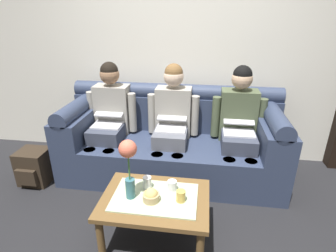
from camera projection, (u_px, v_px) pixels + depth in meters
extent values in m
plane|color=black|center=(152.00, 252.00, 2.07)|extent=(14.00, 14.00, 0.00)
cube|color=silver|center=(179.00, 36.00, 3.05)|extent=(6.00, 0.12, 2.90)
cube|color=#2D3851|center=(171.00, 158.00, 2.99)|extent=(2.34, 0.88, 0.42)
cube|color=#2D3851|center=(175.00, 113.00, 3.13)|extent=(2.34, 0.22, 0.40)
cylinder|color=#2D3851|center=(175.00, 92.00, 3.03)|extent=(2.34, 0.18, 0.18)
cube|color=#2D3851|center=(80.00, 124.00, 2.98)|extent=(0.28, 0.88, 0.28)
cylinder|color=#2D3851|center=(78.00, 108.00, 2.91)|extent=(0.18, 0.88, 0.18)
cube|color=#2D3851|center=(272.00, 135.00, 2.71)|extent=(0.28, 0.88, 0.28)
cylinder|color=#2D3851|center=(275.00, 118.00, 2.64)|extent=(0.18, 0.88, 0.18)
cube|color=#383D4C|center=(107.00, 133.00, 2.91)|extent=(0.34, 0.40, 0.15)
cylinder|color=#383D4C|center=(92.00, 167.00, 2.80)|extent=(0.12, 0.12, 0.42)
cylinder|color=#383D4C|center=(110.00, 169.00, 2.77)|extent=(0.12, 0.12, 0.42)
cube|color=gray|center=(113.00, 109.00, 3.05)|extent=(0.38, 0.22, 0.54)
cylinder|color=gray|center=(92.00, 110.00, 3.06)|extent=(0.09, 0.09, 0.44)
cylinder|color=gray|center=(132.00, 112.00, 2.99)|extent=(0.09, 0.09, 0.44)
sphere|color=#936B4C|center=(110.00, 75.00, 2.88)|extent=(0.21, 0.21, 0.21)
sphere|color=black|center=(109.00, 71.00, 2.86)|extent=(0.19, 0.19, 0.19)
cube|color=silver|center=(107.00, 125.00, 2.90)|extent=(0.31, 0.22, 0.02)
cube|color=silver|center=(111.00, 111.00, 2.97)|extent=(0.31, 0.21, 0.06)
cube|color=black|center=(110.00, 112.00, 2.97)|extent=(0.27, 0.18, 0.05)
cube|color=#595B66|center=(171.00, 137.00, 2.82)|extent=(0.34, 0.40, 0.15)
cylinder|color=#595B66|center=(157.00, 172.00, 2.71)|extent=(0.12, 0.12, 0.42)
cylinder|color=#595B66|center=(177.00, 174.00, 2.68)|extent=(0.12, 0.12, 0.42)
cube|color=gray|center=(174.00, 112.00, 2.96)|extent=(0.38, 0.22, 0.54)
cylinder|color=gray|center=(152.00, 113.00, 2.96)|extent=(0.09, 0.09, 0.44)
cylinder|color=gray|center=(195.00, 116.00, 2.90)|extent=(0.09, 0.09, 0.44)
sphere|color=beige|center=(174.00, 77.00, 2.79)|extent=(0.21, 0.21, 0.21)
sphere|color=brown|center=(174.00, 73.00, 2.77)|extent=(0.19, 0.19, 0.19)
cube|color=silver|center=(171.00, 129.00, 2.81)|extent=(0.31, 0.22, 0.02)
cube|color=silver|center=(173.00, 114.00, 2.89)|extent=(0.31, 0.21, 0.08)
cube|color=black|center=(173.00, 115.00, 2.88)|extent=(0.27, 0.18, 0.06)
cube|color=#383D4C|center=(238.00, 141.00, 2.73)|extent=(0.34, 0.40, 0.15)
cylinder|color=#383D4C|center=(227.00, 178.00, 2.62)|extent=(0.12, 0.12, 0.42)
cylinder|color=#383D4C|center=(248.00, 180.00, 2.59)|extent=(0.12, 0.12, 0.42)
cube|color=#475138|center=(238.00, 115.00, 2.87)|extent=(0.38, 0.22, 0.54)
cylinder|color=#475138|center=(216.00, 117.00, 2.87)|extent=(0.09, 0.09, 0.44)
cylinder|color=#475138|center=(261.00, 119.00, 2.81)|extent=(0.09, 0.09, 0.44)
sphere|color=tan|center=(242.00, 79.00, 2.70)|extent=(0.21, 0.21, 0.21)
sphere|color=black|center=(243.00, 75.00, 2.68)|extent=(0.19, 0.19, 0.19)
cube|color=silver|center=(239.00, 133.00, 2.71)|extent=(0.31, 0.22, 0.02)
cube|color=silver|center=(239.00, 118.00, 2.81)|extent=(0.31, 0.20, 0.09)
cube|color=black|center=(239.00, 118.00, 2.80)|extent=(0.27, 0.18, 0.07)
cube|color=brown|center=(155.00, 200.00, 2.05)|extent=(0.82, 0.59, 0.04)
cube|color=#B2C69E|center=(155.00, 197.00, 2.04)|extent=(0.64, 0.42, 0.01)
cylinder|color=brown|center=(101.00, 239.00, 1.95)|extent=(0.06, 0.06, 0.36)
cylinder|color=brown|center=(200.00, 250.00, 1.86)|extent=(0.06, 0.06, 0.36)
cylinder|color=brown|center=(121.00, 196.00, 2.40)|extent=(0.06, 0.06, 0.36)
cylinder|color=brown|center=(202.00, 204.00, 2.31)|extent=(0.06, 0.06, 0.36)
cylinder|color=#336672|center=(130.00, 188.00, 2.01)|extent=(0.07, 0.07, 0.16)
cylinder|color=#3D7538|center=(129.00, 167.00, 1.93)|extent=(0.01, 0.01, 0.21)
sphere|color=#E0664C|center=(128.00, 149.00, 1.88)|extent=(0.13, 0.13, 0.13)
cylinder|color=tan|center=(151.00, 197.00, 1.99)|extent=(0.13, 0.13, 0.06)
sphere|color=#D8B766|center=(151.00, 195.00, 1.98)|extent=(0.10, 0.10, 0.10)
cylinder|color=silver|center=(147.00, 182.00, 2.13)|extent=(0.07, 0.07, 0.10)
cylinder|color=gold|center=(181.00, 196.00, 1.98)|extent=(0.07, 0.07, 0.09)
cylinder|color=silver|center=(172.00, 185.00, 2.10)|extent=(0.07, 0.07, 0.08)
cube|color=#2D2319|center=(35.00, 166.00, 2.86)|extent=(0.31, 0.27, 0.37)
cube|color=#2D2319|center=(26.00, 177.00, 2.73)|extent=(0.21, 0.05, 0.17)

